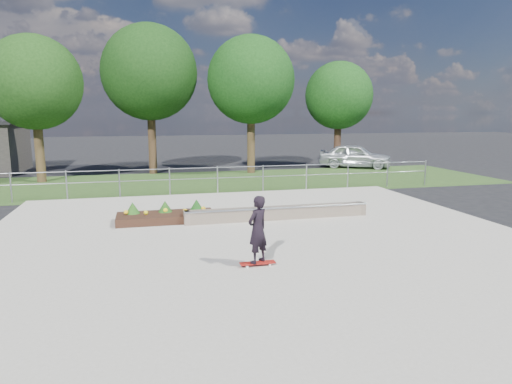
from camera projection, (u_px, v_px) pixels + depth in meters
ground at (262, 242)px, 12.28m from camera, size 120.00×120.00×0.00m
grass_verge at (207, 182)px, 22.80m from camera, size 30.00×8.00×0.02m
concrete_slab at (262, 241)px, 12.27m from camera, size 15.00×15.00×0.06m
fence at (217, 176)px, 19.32m from camera, size 20.06×0.06×1.20m
tree_far_left at (34, 83)px, 21.99m from camera, size 4.55×4.55×7.15m
tree_mid_left at (150, 73)px, 25.07m from camera, size 5.25×5.25×8.25m
tree_mid_right at (251, 80)px, 25.48m from camera, size 4.90×4.90×7.70m
tree_far_right at (339, 96)px, 28.47m from camera, size 4.20×4.20×6.60m
grind_ledge at (278, 213)px, 14.61m from camera, size 6.00×0.44×0.43m
planter_bed at (166, 215)px, 14.36m from camera, size 3.00×1.20×0.61m
skateboarder at (258, 230)px, 10.02m from camera, size 0.80×0.61×1.59m
parked_car at (355, 156)px, 28.69m from camera, size 4.75×3.78×1.52m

